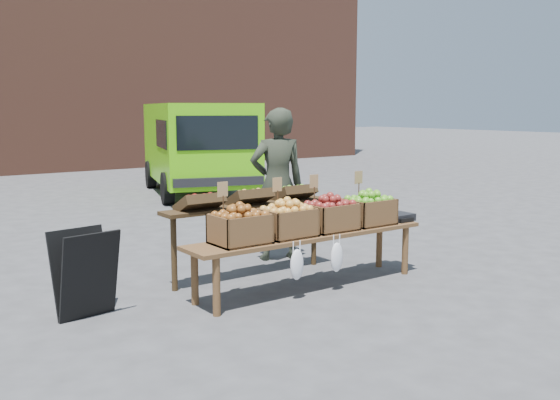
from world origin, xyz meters
TOP-DOWN VIEW (x-y plane):
  - ground at (0.00, 0.00)m, footprint 80.00×80.00m
  - delivery_van at (1.70, 6.80)m, footprint 3.16×4.66m
  - vendor at (-0.33, 1.06)m, footprint 0.77×0.63m
  - chalkboard_sign at (-2.94, 0.31)m, footprint 0.55×0.36m
  - back_table at (-1.06, 0.58)m, footprint 2.10×0.44m
  - display_bench at (-0.80, -0.14)m, footprint 2.70×0.56m
  - crate_golden_apples at (-1.63, -0.14)m, footprint 0.50×0.40m
  - crate_russet_pears at (-1.08, -0.14)m, footprint 0.50×0.40m
  - crate_red_apples at (-0.53, -0.14)m, footprint 0.50×0.40m
  - crate_green_apples at (0.02, -0.14)m, footprint 0.50×0.40m
  - weighing_scale at (0.45, -0.14)m, footprint 0.34×0.30m

SIDE VIEW (x-z plane):
  - ground at x=0.00m, z-range 0.00..0.00m
  - display_bench at x=-0.80m, z-range 0.00..0.57m
  - chalkboard_sign at x=-2.94m, z-range 0.00..0.79m
  - back_table at x=-1.06m, z-range 0.00..1.04m
  - weighing_scale at x=0.45m, z-range 0.57..0.65m
  - crate_golden_apples at x=-1.63m, z-range 0.57..0.85m
  - crate_russet_pears at x=-1.08m, z-range 0.57..0.85m
  - crate_red_apples at x=-0.53m, z-range 0.57..0.85m
  - crate_green_apples at x=0.02m, z-range 0.57..0.85m
  - vendor at x=-0.33m, z-range 0.00..1.83m
  - delivery_van at x=1.70m, z-range 0.00..1.91m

